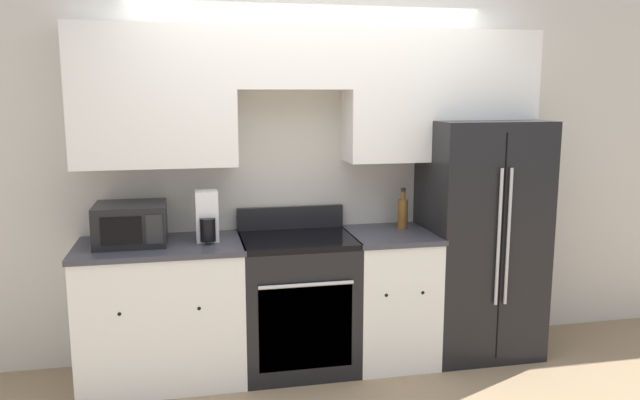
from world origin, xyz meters
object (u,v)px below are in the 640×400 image
at_px(microwave, 131,224).
at_px(bottle, 403,212).
at_px(oven_range, 298,302).
at_px(refrigerator, 478,237).

relative_size(microwave, bottle, 1.52).
bearing_deg(microwave, bottle, 2.34).
distance_m(oven_range, bottle, 0.99).
bearing_deg(bottle, oven_range, -171.42).
bearing_deg(refrigerator, oven_range, -178.09).
xyz_separation_m(oven_range, bottle, (0.79, 0.12, 0.58)).
bearing_deg(microwave, oven_range, -2.28).
height_order(microwave, bottle, bottle).
relative_size(oven_range, refrigerator, 0.64).
bearing_deg(oven_range, refrigerator, 1.91).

